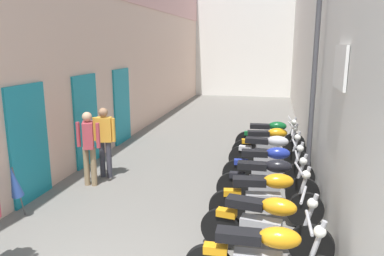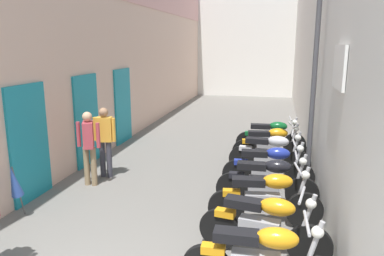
{
  "view_description": "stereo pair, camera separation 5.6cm",
  "coord_description": "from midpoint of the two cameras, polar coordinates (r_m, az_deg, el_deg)",
  "views": [
    {
      "loc": [
        1.76,
        -2.52,
        2.91
      ],
      "look_at": [
        0.13,
        4.9,
        1.2
      ],
      "focal_mm": 34.97,
      "sensor_mm": 36.0,
      "label": 1
    },
    {
      "loc": [
        1.81,
        -2.5,
        2.91
      ],
      "look_at": [
        0.13,
        4.9,
        1.2
      ],
      "focal_mm": 34.97,
      "sensor_mm": 36.0,
      "label": 2
    }
  ],
  "objects": [
    {
      "name": "building_right",
      "position": [
        11.93,
        18.35,
        10.92
      ],
      "size": [
        0.45,
        18.74,
        5.34
      ],
      "color": "silver",
      "rests_on": "ground"
    },
    {
      "name": "motorcycle_sixth",
      "position": [
        8.68,
        11.95,
        -3.7
      ],
      "size": [
        1.85,
        0.58,
        1.04
      ],
      "color": "black",
      "rests_on": "ground"
    },
    {
      "name": "motorcycle_fifth",
      "position": [
        7.74,
        11.81,
        -5.73
      ],
      "size": [
        1.85,
        0.58,
        1.04
      ],
      "color": "black",
      "rests_on": "ground"
    },
    {
      "name": "street_lamp",
      "position": [
        7.74,
        17.89,
        10.62
      ],
      "size": [
        0.79,
        0.18,
        4.63
      ],
      "color": "#47474C",
      "rests_on": "ground"
    },
    {
      "name": "motorcycle_third",
      "position": [
        6.23,
        11.48,
        -10.32
      ],
      "size": [
        1.84,
        0.58,
        1.04
      ],
      "color": "black",
      "rests_on": "ground"
    },
    {
      "name": "ground_plane",
      "position": [
        10.46,
        2.46,
        -3.47
      ],
      "size": [
        34.74,
        34.74,
        0.0
      ],
      "primitive_type": "plane",
      "color": "#66635E"
    },
    {
      "name": "motorcycle_seventh",
      "position": [
        9.43,
        12.04,
        -2.4
      ],
      "size": [
        1.84,
        0.58,
        1.04
      ],
      "color": "black",
      "rests_on": "ground"
    },
    {
      "name": "motorcycle_fourth",
      "position": [
        6.96,
        11.66,
        -7.84
      ],
      "size": [
        1.85,
        0.58,
        1.04
      ],
      "color": "black",
      "rests_on": "ground"
    },
    {
      "name": "building_far_end",
      "position": [
        22.33,
        8.43,
        13.55
      ],
      "size": [
        8.34,
        2.0,
        6.58
      ],
      "primitive_type": "cube",
      "color": "silver",
      "rests_on": "ground"
    },
    {
      "name": "building_left",
      "position": [
        12.74,
        -9.0,
        16.22
      ],
      "size": [
        0.45,
        18.74,
        7.4
      ],
      "color": "beige",
      "rests_on": "ground"
    },
    {
      "name": "motorcycle_second",
      "position": [
        5.39,
        11.2,
        -14.15
      ],
      "size": [
        1.84,
        0.58,
        1.04
      ],
      "color": "black",
      "rests_on": "ground"
    },
    {
      "name": "pedestrian_mid_alley",
      "position": [
        7.99,
        -15.28,
        -2.22
      ],
      "size": [
        0.52,
        0.39,
        1.57
      ],
      "color": "#8C7251",
      "rests_on": "ground"
    },
    {
      "name": "pedestrian_further_down",
      "position": [
        8.41,
        -12.98,
        -1.35
      ],
      "size": [
        0.52,
        0.27,
        1.57
      ],
      "color": "#383842",
      "rests_on": "ground"
    },
    {
      "name": "motorcycle_eighth",
      "position": [
        10.22,
        12.12,
        -1.23
      ],
      "size": [
        1.85,
        0.58,
        1.04
      ],
      "color": "black",
      "rests_on": "ground"
    },
    {
      "name": "umbrella_leaning",
      "position": [
        6.92,
        -25.27,
        -7.38
      ],
      "size": [
        0.2,
        0.35,
        0.97
      ],
      "color": "#4C4C4C",
      "rests_on": "ground"
    }
  ]
}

